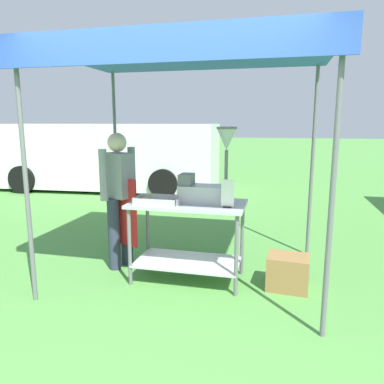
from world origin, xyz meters
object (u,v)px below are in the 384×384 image
at_px(donut_tray, 158,201).
at_px(donut_fryer, 209,180).
at_px(vendor, 119,193).
at_px(supply_crate, 288,272).
at_px(donut_cart, 188,225).
at_px(van_white, 105,155).
at_px(stall_canopy, 190,59).
at_px(menu_sign, 228,196).

distance_m(donut_tray, donut_fryer, 0.59).
distance_m(donut_tray, vendor, 0.66).
bearing_deg(supply_crate, vendor, 175.44).
relative_size(vendor, supply_crate, 3.59).
bearing_deg(donut_tray, supply_crate, 6.11).
height_order(donut_cart, van_white, van_white).
xyz_separation_m(stall_canopy, donut_tray, (-0.30, -0.22, -1.46)).
xyz_separation_m(donut_fryer, supply_crate, (0.86, -0.05, -0.95)).
distance_m(menu_sign, van_white, 6.56).
relative_size(donut_cart, donut_fryer, 1.54).
bearing_deg(menu_sign, donut_fryer, 136.73).
relative_size(vendor, van_white, 0.27).
height_order(donut_cart, vendor, vendor).
bearing_deg(donut_cart, stall_canopy, 90.00).
distance_m(stall_canopy, donut_cart, 1.74).
bearing_deg(menu_sign, van_white, 127.27).
xyz_separation_m(stall_canopy, van_white, (-3.52, 4.96, -1.48)).
relative_size(donut_tray, vendor, 0.30).
height_order(stall_canopy, supply_crate, stall_canopy).
bearing_deg(vendor, van_white, 118.40).
relative_size(donut_tray, menu_sign, 1.66).
relative_size(stall_canopy, donut_cart, 2.34).
relative_size(supply_crate, van_white, 0.08).
height_order(donut_tray, donut_fryer, donut_fryer).
height_order(donut_tray, supply_crate, donut_tray).
bearing_deg(supply_crate, donut_tray, -173.89).
relative_size(menu_sign, vendor, 0.18).
height_order(donut_cart, menu_sign, menu_sign).
distance_m(menu_sign, supply_crate, 1.05).
distance_m(donut_fryer, supply_crate, 1.28).
xyz_separation_m(donut_tray, menu_sign, (0.75, -0.03, 0.10)).
bearing_deg(donut_cart, donut_tray, -156.86).
xyz_separation_m(donut_cart, donut_fryer, (0.22, 0.07, 0.50)).
bearing_deg(donut_fryer, supply_crate, -3.02).
relative_size(donut_cart, menu_sign, 4.28).
bearing_deg(van_white, donut_fryer, -53.22).
bearing_deg(donut_tray, stall_canopy, 37.30).
height_order(stall_canopy, donut_cart, stall_canopy).
relative_size(stall_canopy, donut_fryer, 3.61).
bearing_deg(vendor, donut_fryer, -5.76).
relative_size(donut_fryer, van_white, 0.14).
bearing_deg(supply_crate, menu_sign, -164.34).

